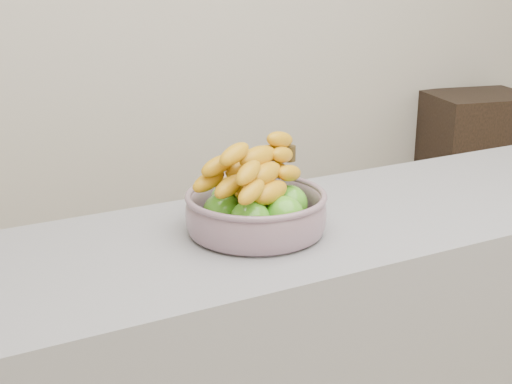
% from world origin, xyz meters
% --- Properties ---
extents(counter, '(2.00, 0.60, 0.90)m').
position_xyz_m(counter, '(0.00, 0.64, 0.45)').
color(counter, gray).
rests_on(counter, ground).
extents(cabinet, '(0.56, 0.49, 0.88)m').
position_xyz_m(cabinet, '(1.53, 1.78, 0.44)').
color(cabinet, black).
rests_on(cabinet, ground).
extents(fruit_bowl, '(0.33, 0.33, 0.21)m').
position_xyz_m(fruit_bowl, '(-0.32, 0.64, 0.96)').
color(fruit_bowl, '#929DAF').
rests_on(fruit_bowl, counter).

